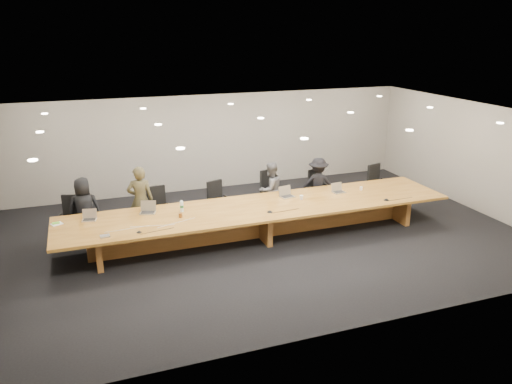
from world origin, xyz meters
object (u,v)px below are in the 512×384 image
Objects in this scene: person_d at (318,184)px; laptop_a at (89,215)px; person_c at (270,189)px; chair_mid_left at (219,201)px; chair_right at (319,189)px; water_bottle at (182,206)px; laptop_e at (339,188)px; av_box at (105,236)px; person_a at (84,209)px; laptop_d at (287,192)px; chair_far_left at (70,219)px; laptop_b at (147,208)px; mic_left at (139,232)px; person_b at (141,200)px; mic_center at (270,211)px; chair_mid_right at (274,192)px; paper_cup_far at (361,188)px; chair_far_right at (379,184)px; conference_table at (260,216)px; chair_left at (159,209)px; mic_right at (386,200)px; amber_mug at (181,215)px; paper_cup_near at (301,197)px.

person_d is 4.84× the size of laptop_a.
chair_mid_left is at bearing -25.23° from person_c.
chair_right is 0.75× the size of person_d.
person_c is at bearing 20.42° from water_bottle.
laptop_e reaches higher than av_box.
chair_right is 5.95m from person_a.
laptop_d is (1.44, -0.92, 0.37)m from chair_mid_left.
chair_far_left is 0.38m from person_a.
laptop_d reaches higher than laptop_a.
person_d is at bearing -20.42° from chair_mid_left.
laptop_b reaches higher than mic_left.
water_bottle is at bearing 6.30° from laptop_b.
chair_mid_left is 0.72× the size of person_c.
chair_right is 5.94m from av_box.
person_b is at bearing 168.17° from chair_right.
mic_left is 2.87m from mic_center.
person_b is (-3.37, -0.11, 0.23)m from chair_mid_right.
person_d reaches higher than laptop_a.
paper_cup_far is at bearing 3.91° from av_box.
laptop_b is 2.55× the size of mic_center.
person_c reaches higher than chair_far_right.
paper_cup_far reaches higher than conference_table.
laptop_d is (2.94, -0.81, 0.34)m from chair_left.
chair_mid_right reaches higher than laptop_d.
water_bottle is (-1.15, -1.04, 0.36)m from chair_mid_left.
paper_cup_far reaches higher than mic_right.
chair_mid_right is at bearing 22.41° from laptop_a.
chair_mid_right is at bearing 135.60° from laptop_e.
person_d is at bearing 30.47° from conference_table.
laptop_a is (-1.60, -0.78, 0.33)m from chair_left.
av_box is (-5.62, -1.91, 0.24)m from chair_right.
chair_left is 5.79× the size of av_box.
laptop_d is 1.13m from mic_center.
chair_right reaches higher than laptop_a.
chair_right is 4.07m from water_bottle.
amber_mug is 0.52× the size of av_box.
person_d is (-1.84, 0.05, 0.17)m from chair_far_right.
chair_far_right reaches higher than mic_center.
chair_far_right reaches higher than chair_mid_left.
person_b is 16.04× the size of paper_cup_near.
mic_right is (-0.96, -1.77, 0.23)m from chair_far_right.
mic_left is at bearing 89.51° from person_b.
laptop_a is 1.37m from mic_left.
person_c reaches higher than laptop_b.
chair_mid_left is 12.24× the size of paper_cup_far.
laptop_b is at bearing 169.16° from mic_right.
laptop_b is 3.57m from paper_cup_near.
chair_far_left is 9.26× the size of mic_left.
chair_left is at bearing 165.27° from chair_mid_right.
person_b is 8.79× the size of av_box.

